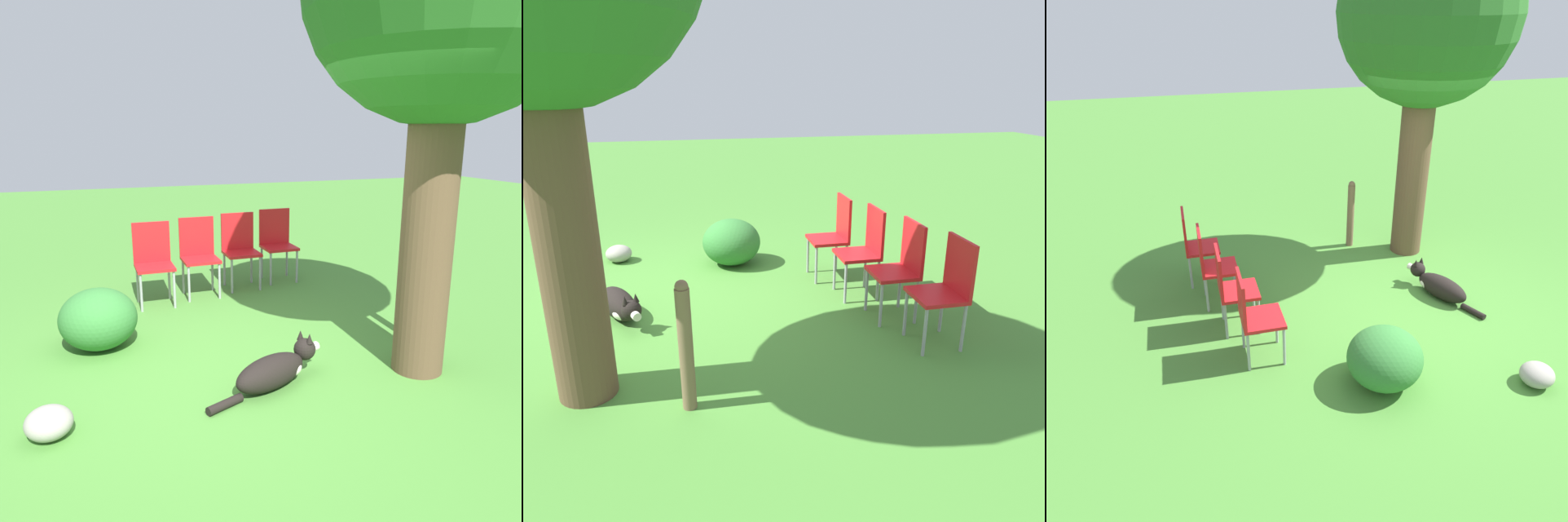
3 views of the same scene
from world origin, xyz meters
TOP-DOWN VIEW (x-y plane):
  - ground_plane at (0.00, 0.00)m, footprint 30.00×30.00m
  - dog at (0.25, 0.26)m, footprint 0.56×1.12m
  - fence_post at (-0.36, 1.88)m, footprint 0.10×0.10m
  - red_chair_0 at (-2.16, -0.37)m, footprint 0.42×0.44m
  - red_chair_1 at (-2.31, 0.21)m, footprint 0.42×0.44m
  - red_chair_2 at (-2.46, 0.80)m, footprint 0.42×0.44m
  - red_chair_3 at (-2.62, 1.39)m, footprint 0.42×0.44m
  - garden_rock at (0.40, -1.46)m, footprint 0.33×0.32m
  - low_shrub at (-1.02, -1.06)m, footprint 0.73×0.73m

SIDE VIEW (x-z plane):
  - ground_plane at x=0.00m, z-range 0.00..0.00m
  - garden_rock at x=0.40m, z-range 0.00..0.22m
  - dog at x=0.25m, z-range -0.05..0.33m
  - low_shrub at x=-1.02m, z-range 0.00..0.58m
  - fence_post at x=-0.36m, z-range 0.00..1.00m
  - red_chair_0 at x=-2.16m, z-range 0.07..1.05m
  - red_chair_1 at x=-2.31m, z-range 0.07..1.05m
  - red_chair_2 at x=-2.46m, z-range 0.07..1.05m
  - red_chair_3 at x=-2.62m, z-range 0.07..1.05m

